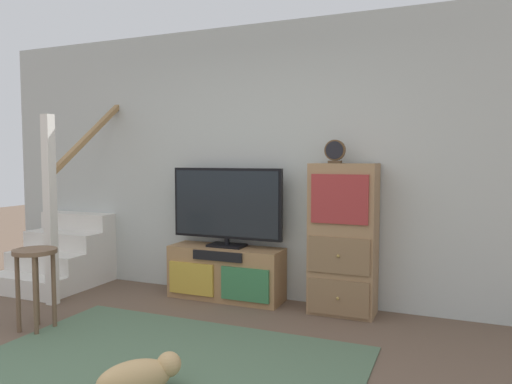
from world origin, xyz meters
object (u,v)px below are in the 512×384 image
at_px(side_cabinet, 343,239).
at_px(desk_clock, 335,152).
at_px(bar_stool_near, 35,269).
at_px(television, 227,205).
at_px(dog, 139,377).
at_px(media_console, 226,273).

relative_size(side_cabinet, desk_clock, 6.46).
bearing_deg(bar_stool_near, television, 53.23).
relative_size(television, dog, 2.44).
xyz_separation_m(side_cabinet, bar_stool_near, (-2.20, -1.37, -0.17)).
bearing_deg(media_console, bar_stool_near, -127.24).
xyz_separation_m(desk_clock, bar_stool_near, (-2.12, -1.36, -0.95)).
bearing_deg(side_cabinet, dog, -111.35).
xyz_separation_m(media_console, desk_clock, (1.08, -0.00, 1.19)).
relative_size(side_cabinet, dog, 2.85).
bearing_deg(desk_clock, dog, -109.43).
height_order(bar_stool_near, dog, bar_stool_near).
height_order(media_console, television, television).
height_order(side_cabinet, bar_stool_near, side_cabinet).
xyz_separation_m(television, bar_stool_near, (-1.04, -1.39, -0.43)).
height_order(television, side_cabinet, side_cabinet).
bearing_deg(dog, side_cabinet, 68.65).
relative_size(desk_clock, bar_stool_near, 0.31).
bearing_deg(side_cabinet, desk_clock, -169.41).
height_order(media_console, side_cabinet, side_cabinet).
xyz_separation_m(desk_clock, dog, (-0.69, -1.95, -1.33)).
bearing_deg(media_console, side_cabinet, 0.50).
bearing_deg(dog, television, 101.30).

